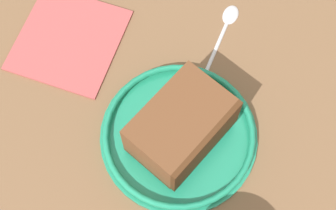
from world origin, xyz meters
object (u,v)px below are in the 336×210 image
at_px(cake_slice, 181,127).
at_px(folded_napkin, 69,39).
at_px(small_plate, 179,135).
at_px(teaspoon, 225,27).

xyz_separation_m(cake_slice, folded_napkin, (-0.13, 0.14, -0.04)).
bearing_deg(small_plate, folded_napkin, 132.60).
relative_size(small_plate, cake_slice, 1.40).
bearing_deg(folded_napkin, small_plate, -47.40).
xyz_separation_m(small_plate, folded_napkin, (-0.13, 0.14, -0.01)).
height_order(small_plate, teaspoon, small_plate).
xyz_separation_m(small_plate, teaspoon, (0.07, 0.14, -0.00)).
relative_size(small_plate, teaspoon, 1.51).
xyz_separation_m(small_plate, cake_slice, (0.00, -0.00, 0.03)).
xyz_separation_m(teaspoon, folded_napkin, (-0.20, -0.00, -0.00)).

